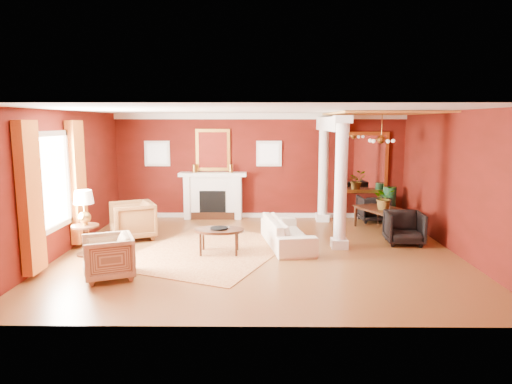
{
  "coord_description": "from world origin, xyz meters",
  "views": [
    {
      "loc": [
        0.02,
        -9.16,
        2.67
      ],
      "look_at": [
        -0.08,
        0.69,
        1.15
      ],
      "focal_mm": 32.0,
      "sensor_mm": 36.0,
      "label": 1
    }
  ],
  "objects_px": {
    "sofa": "(287,228)",
    "side_table": "(84,213)",
    "armchair_leopard": "(132,219)",
    "coffee_table": "(219,231)",
    "dining_table": "(386,214)",
    "armchair_stripe": "(108,255)"
  },
  "relations": [
    {
      "from": "side_table",
      "to": "dining_table",
      "type": "height_order",
      "value": "side_table"
    },
    {
      "from": "sofa",
      "to": "side_table",
      "type": "height_order",
      "value": "side_table"
    },
    {
      "from": "armchair_leopard",
      "to": "coffee_table",
      "type": "height_order",
      "value": "armchair_leopard"
    },
    {
      "from": "armchair_stripe",
      "to": "dining_table",
      "type": "height_order",
      "value": "dining_table"
    },
    {
      "from": "sofa",
      "to": "armchair_leopard",
      "type": "xyz_separation_m",
      "value": [
        -3.52,
        0.56,
        0.07
      ]
    },
    {
      "from": "coffee_table",
      "to": "dining_table",
      "type": "xyz_separation_m",
      "value": [
        3.93,
        2.0,
        -0.03
      ]
    },
    {
      "from": "sofa",
      "to": "side_table",
      "type": "xyz_separation_m",
      "value": [
        -4.1,
        -0.74,
        0.46
      ]
    },
    {
      "from": "sofa",
      "to": "coffee_table",
      "type": "distance_m",
      "value": 1.54
    },
    {
      "from": "armchair_stripe",
      "to": "coffee_table",
      "type": "height_order",
      "value": "armchair_stripe"
    },
    {
      "from": "coffee_table",
      "to": "side_table",
      "type": "height_order",
      "value": "side_table"
    },
    {
      "from": "armchair_leopard",
      "to": "armchair_stripe",
      "type": "distance_m",
      "value": 2.69
    },
    {
      "from": "sofa",
      "to": "side_table",
      "type": "relative_size",
      "value": 1.57
    },
    {
      "from": "coffee_table",
      "to": "side_table",
      "type": "relative_size",
      "value": 0.77
    },
    {
      "from": "armchair_leopard",
      "to": "side_table",
      "type": "xyz_separation_m",
      "value": [
        -0.58,
        -1.3,
        0.39
      ]
    },
    {
      "from": "sofa",
      "to": "armchair_leopard",
      "type": "height_order",
      "value": "armchair_leopard"
    },
    {
      "from": "sofa",
      "to": "armchair_leopard",
      "type": "distance_m",
      "value": 3.56
    },
    {
      "from": "sofa",
      "to": "dining_table",
      "type": "bearing_deg",
      "value": -70.27
    },
    {
      "from": "armchair_stripe",
      "to": "dining_table",
      "type": "xyz_separation_m",
      "value": [
        5.7,
        3.51,
        0.02
      ]
    },
    {
      "from": "armchair_stripe",
      "to": "coffee_table",
      "type": "xyz_separation_m",
      "value": [
        1.77,
        1.5,
        0.05
      ]
    },
    {
      "from": "sofa",
      "to": "dining_table",
      "type": "distance_m",
      "value": 2.87
    },
    {
      "from": "coffee_table",
      "to": "dining_table",
      "type": "relative_size",
      "value": 0.65
    },
    {
      "from": "sofa",
      "to": "coffee_table",
      "type": "xyz_separation_m",
      "value": [
        -1.42,
        -0.6,
        0.06
      ]
    }
  ]
}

